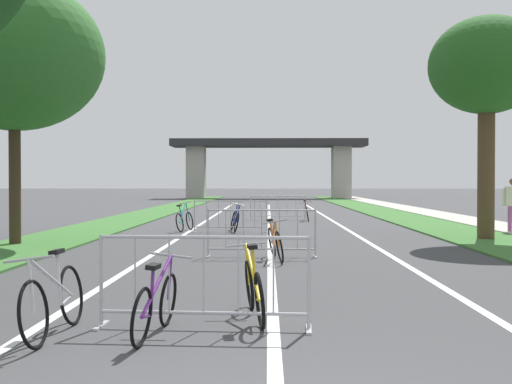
{
  "coord_description": "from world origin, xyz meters",
  "views": [
    {
      "loc": [
        -0.06,
        -3.86,
        1.65
      ],
      "look_at": [
        -0.5,
        19.52,
        1.27
      ],
      "focal_mm": 44.33,
      "sensor_mm": 36.0,
      "label": 1
    }
  ],
  "objects_px": {
    "crowd_barrier_fourth": "(278,208)",
    "bicycle_red_3": "(307,212)",
    "tree_left_cypress_far": "(14,55)",
    "crowd_barrier_third": "(230,216)",
    "crowd_barrier_nearest": "(204,283)",
    "bicycle_blue_0": "(235,220)",
    "tree_right_maple_mid": "(487,68)",
    "bicycle_teal_6": "(184,220)",
    "crowd_barrier_second": "(262,233)",
    "bicycle_purple_1": "(156,304)",
    "bicycle_silver_2": "(54,300)",
    "bicycle_yellow_5": "(254,289)",
    "bicycle_orange_4": "(275,243)"
  },
  "relations": [
    {
      "from": "bicycle_blue_0",
      "to": "tree_right_maple_mid",
      "type": "bearing_deg",
      "value": 147.92
    },
    {
      "from": "bicycle_silver_2",
      "to": "bicycle_teal_6",
      "type": "height_order",
      "value": "bicycle_teal_6"
    },
    {
      "from": "crowd_barrier_nearest",
      "to": "bicycle_blue_0",
      "type": "distance_m",
      "value": 13.95
    },
    {
      "from": "tree_left_cypress_far",
      "to": "bicycle_red_3",
      "type": "distance_m",
      "value": 14.05
    },
    {
      "from": "crowd_barrier_fourth",
      "to": "bicycle_silver_2",
      "type": "bearing_deg",
      "value": -97.53
    },
    {
      "from": "crowd_barrier_fourth",
      "to": "bicycle_red_3",
      "type": "relative_size",
      "value": 1.41
    },
    {
      "from": "crowd_barrier_fourth",
      "to": "bicycle_orange_4",
      "type": "relative_size",
      "value": 1.42
    },
    {
      "from": "tree_left_cypress_far",
      "to": "bicycle_red_3",
      "type": "xyz_separation_m",
      "value": [
        8.21,
        10.45,
        -4.57
      ]
    },
    {
      "from": "bicycle_red_3",
      "to": "tree_left_cypress_far",
      "type": "bearing_deg",
      "value": 54.3
    },
    {
      "from": "bicycle_orange_4",
      "to": "crowd_barrier_nearest",
      "type": "bearing_deg",
      "value": 73.95
    },
    {
      "from": "tree_left_cypress_far",
      "to": "crowd_barrier_third",
      "type": "bearing_deg",
      "value": 38.79
    },
    {
      "from": "tree_left_cypress_far",
      "to": "bicycle_blue_0",
      "type": "relative_size",
      "value": 4.11
    },
    {
      "from": "crowd_barrier_third",
      "to": "bicycle_purple_1",
      "type": "xyz_separation_m",
      "value": [
        0.03,
        -13.84,
        -0.17
      ]
    },
    {
      "from": "tree_right_maple_mid",
      "to": "bicycle_yellow_5",
      "type": "xyz_separation_m",
      "value": [
        -6.33,
        -10.38,
        -4.49
      ]
    },
    {
      "from": "bicycle_red_3",
      "to": "crowd_barrier_third",
      "type": "bearing_deg",
      "value": 67.46
    },
    {
      "from": "bicycle_teal_6",
      "to": "tree_left_cypress_far",
      "type": "bearing_deg",
      "value": -116.44
    },
    {
      "from": "crowd_barrier_fourth",
      "to": "bicycle_blue_0",
      "type": "xyz_separation_m",
      "value": [
        -1.52,
        -6.28,
        -0.15
      ]
    },
    {
      "from": "bicycle_purple_1",
      "to": "bicycle_teal_6",
      "type": "bearing_deg",
      "value": 103.05
    },
    {
      "from": "crowd_barrier_third",
      "to": "bicycle_purple_1",
      "type": "distance_m",
      "value": 13.84
    },
    {
      "from": "crowd_barrier_nearest",
      "to": "bicycle_silver_2",
      "type": "distance_m",
      "value": 1.62
    },
    {
      "from": "crowd_barrier_second",
      "to": "bicycle_purple_1",
      "type": "distance_m",
      "value": 7.18
    },
    {
      "from": "bicycle_red_3",
      "to": "bicycle_blue_0",
      "type": "bearing_deg",
      "value": 66.73
    },
    {
      "from": "bicycle_blue_0",
      "to": "tree_left_cypress_far",
      "type": "bearing_deg",
      "value": 31.68
    },
    {
      "from": "tree_right_maple_mid",
      "to": "bicycle_red_3",
      "type": "bearing_deg",
      "value": 117.31
    },
    {
      "from": "crowd_barrier_fourth",
      "to": "bicycle_orange_4",
      "type": "height_order",
      "value": "crowd_barrier_fourth"
    },
    {
      "from": "crowd_barrier_nearest",
      "to": "bicycle_red_3",
      "type": "bearing_deg",
      "value": 83.11
    },
    {
      "from": "crowd_barrier_third",
      "to": "bicycle_purple_1",
      "type": "height_order",
      "value": "crowd_barrier_third"
    },
    {
      "from": "tree_right_maple_mid",
      "to": "bicycle_teal_6",
      "type": "height_order",
      "value": "tree_right_maple_mid"
    },
    {
      "from": "tree_right_maple_mid",
      "to": "bicycle_teal_6",
      "type": "xyz_separation_m",
      "value": [
        -8.95,
        3.06,
        -4.49
      ]
    },
    {
      "from": "bicycle_blue_0",
      "to": "bicycle_red_3",
      "type": "bearing_deg",
      "value": -125.08
    },
    {
      "from": "crowd_barrier_second",
      "to": "bicycle_orange_4",
      "type": "bearing_deg",
      "value": -61.28
    },
    {
      "from": "bicycle_red_3",
      "to": "bicycle_teal_6",
      "type": "distance_m",
      "value": 7.21
    },
    {
      "from": "bicycle_purple_1",
      "to": "bicycle_orange_4",
      "type": "bearing_deg",
      "value": 85.14
    },
    {
      "from": "crowd_barrier_second",
      "to": "bicycle_teal_6",
      "type": "distance_m",
      "value": 7.69
    },
    {
      "from": "tree_right_maple_mid",
      "to": "bicycle_red_3",
      "type": "distance_m",
      "value": 10.81
    },
    {
      "from": "bicycle_blue_0",
      "to": "bicycle_purple_1",
      "type": "relative_size",
      "value": 1.07
    },
    {
      "from": "tree_right_maple_mid",
      "to": "bicycle_teal_6",
      "type": "relative_size",
      "value": 3.9
    },
    {
      "from": "bicycle_silver_2",
      "to": "bicycle_yellow_5",
      "type": "distance_m",
      "value": 2.3
    },
    {
      "from": "bicycle_orange_4",
      "to": "bicycle_teal_6",
      "type": "bearing_deg",
      "value": -77.28
    },
    {
      "from": "crowd_barrier_second",
      "to": "bicycle_purple_1",
      "type": "relative_size",
      "value": 1.53
    },
    {
      "from": "bicycle_teal_6",
      "to": "bicycle_orange_4",
      "type": "bearing_deg",
      "value": -57.3
    },
    {
      "from": "crowd_barrier_second",
      "to": "bicycle_red_3",
      "type": "xyz_separation_m",
      "value": [
        1.79,
        12.89,
        -0.16
      ]
    },
    {
      "from": "crowd_barrier_nearest",
      "to": "bicycle_teal_6",
      "type": "relative_size",
      "value": 1.5
    },
    {
      "from": "crowd_barrier_nearest",
      "to": "bicycle_yellow_5",
      "type": "relative_size",
      "value": 1.4
    },
    {
      "from": "crowd_barrier_nearest",
      "to": "crowd_barrier_third",
      "type": "height_order",
      "value": "same"
    },
    {
      "from": "crowd_barrier_nearest",
      "to": "bicycle_teal_6",
      "type": "height_order",
      "value": "crowd_barrier_nearest"
    },
    {
      "from": "crowd_barrier_third",
      "to": "bicycle_orange_4",
      "type": "distance_m",
      "value": 7.4
    },
    {
      "from": "crowd_barrier_third",
      "to": "tree_left_cypress_far",
      "type": "bearing_deg",
      "value": -141.21
    },
    {
      "from": "crowd_barrier_second",
      "to": "crowd_barrier_fourth",
      "type": "height_order",
      "value": "same"
    },
    {
      "from": "tree_left_cypress_far",
      "to": "bicycle_purple_1",
      "type": "xyz_separation_m",
      "value": [
        5.37,
        -9.55,
        -4.58
      ]
    }
  ]
}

